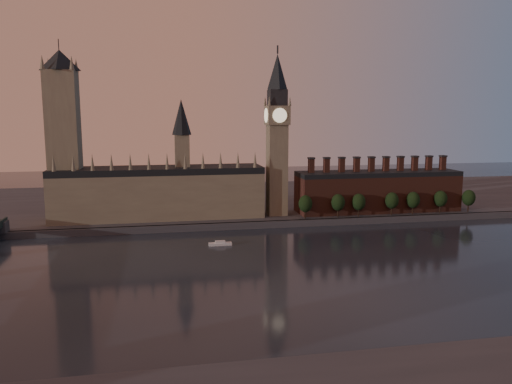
% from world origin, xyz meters
% --- Properties ---
extents(ground, '(900.00, 900.00, 0.00)m').
position_xyz_m(ground, '(0.00, 0.00, 0.00)').
color(ground, black).
rests_on(ground, ground).
extents(north_bank, '(900.00, 182.00, 4.00)m').
position_xyz_m(north_bank, '(0.00, 178.04, 2.00)').
color(north_bank, '#444449').
rests_on(north_bank, ground).
extents(palace_of_westminster, '(130.00, 30.30, 74.00)m').
position_xyz_m(palace_of_westminster, '(-64.41, 114.91, 21.63)').
color(palace_of_westminster, '#7E7559').
rests_on(palace_of_westminster, north_bank).
extents(victoria_tower, '(24.00, 24.00, 108.00)m').
position_xyz_m(victoria_tower, '(-120.00, 115.00, 59.09)').
color(victoria_tower, '#7E7559').
rests_on(victoria_tower, north_bank).
extents(big_ben, '(15.00, 15.00, 107.00)m').
position_xyz_m(big_ben, '(10.00, 110.00, 56.83)').
color(big_ben, '#7E7559').
rests_on(big_ben, north_bank).
extents(chimney_block, '(110.00, 25.00, 37.00)m').
position_xyz_m(chimney_block, '(80.00, 110.00, 17.82)').
color(chimney_block, '#5A2E22').
rests_on(chimney_block, north_bank).
extents(embankment_tree_0, '(8.60, 8.60, 14.88)m').
position_xyz_m(embankment_tree_0, '(24.57, 93.57, 13.47)').
color(embankment_tree_0, black).
rests_on(embankment_tree_0, north_bank).
extents(embankment_tree_1, '(8.60, 8.60, 14.88)m').
position_xyz_m(embankment_tree_1, '(46.31, 94.42, 13.47)').
color(embankment_tree_1, black).
rests_on(embankment_tree_1, north_bank).
extents(embankment_tree_2, '(8.60, 8.60, 14.88)m').
position_xyz_m(embankment_tree_2, '(59.83, 93.53, 13.47)').
color(embankment_tree_2, black).
rests_on(embankment_tree_2, north_bank).
extents(embankment_tree_3, '(8.60, 8.60, 14.88)m').
position_xyz_m(embankment_tree_3, '(83.04, 94.66, 13.47)').
color(embankment_tree_3, black).
rests_on(embankment_tree_3, north_bank).
extents(embankment_tree_4, '(8.60, 8.60, 14.88)m').
position_xyz_m(embankment_tree_4, '(97.64, 94.12, 13.47)').
color(embankment_tree_4, black).
rests_on(embankment_tree_4, north_bank).
extents(embankment_tree_5, '(8.60, 8.60, 14.88)m').
position_xyz_m(embankment_tree_5, '(117.90, 95.21, 13.47)').
color(embankment_tree_5, black).
rests_on(embankment_tree_5, north_bank).
extents(embankment_tree_6, '(8.60, 8.60, 14.88)m').
position_xyz_m(embankment_tree_6, '(138.51, 95.17, 13.47)').
color(embankment_tree_6, black).
rests_on(embankment_tree_6, north_bank).
extents(river_boat, '(12.14, 3.54, 2.42)m').
position_xyz_m(river_boat, '(-33.66, 53.91, 0.93)').
color(river_boat, silver).
rests_on(river_boat, ground).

